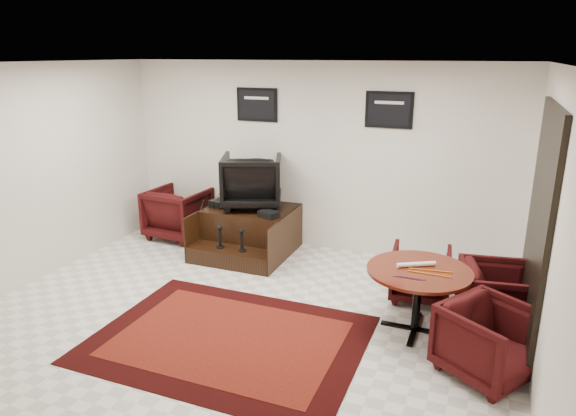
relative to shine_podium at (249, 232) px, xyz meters
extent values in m
plane|color=white|center=(0.80, -1.91, -0.31)|extent=(6.00, 6.00, 0.00)
cube|color=white|center=(0.80, 0.59, 1.09)|extent=(6.00, 0.02, 2.80)
cube|color=white|center=(0.80, -4.41, 1.09)|extent=(6.00, 0.02, 2.80)
cube|color=white|center=(-2.20, -1.91, 1.09)|extent=(0.02, 5.00, 2.80)
cube|color=white|center=(3.80, -1.91, 1.09)|extent=(0.02, 5.00, 2.80)
cube|color=white|center=(0.80, -1.91, 2.49)|extent=(6.00, 5.00, 0.02)
cube|color=black|center=(3.77, -1.21, 0.99)|extent=(0.05, 1.90, 2.30)
cube|color=black|center=(3.76, -1.21, 0.99)|extent=(0.02, 1.72, 2.12)
cube|color=black|center=(3.77, -1.21, 0.99)|extent=(0.03, 0.05, 2.12)
cube|color=black|center=(-0.10, 0.57, 1.84)|extent=(0.66, 0.03, 0.50)
cube|color=black|center=(-0.10, 0.55, 1.84)|extent=(0.58, 0.01, 0.42)
cube|color=silver|center=(-0.10, 0.55, 1.94)|extent=(0.40, 0.00, 0.04)
cube|color=black|center=(1.90, 0.57, 1.84)|extent=(0.66, 0.03, 0.50)
cube|color=black|center=(1.90, 0.55, 1.84)|extent=(0.58, 0.01, 0.42)
cube|color=silver|center=(1.90, 0.55, 1.94)|extent=(0.40, 0.00, 0.04)
cube|color=black|center=(0.89, -2.36, -0.31)|extent=(2.79, 2.10, 0.01)
cube|color=#51100B|center=(0.89, -2.36, -0.30)|extent=(2.29, 1.60, 0.01)
cube|color=black|center=(0.00, 0.09, 0.03)|extent=(1.29, 0.96, 0.67)
cube|color=black|center=(0.00, -0.58, -0.19)|extent=(1.29, 0.38, 0.24)
cube|color=black|center=(-0.64, -0.10, 0.03)|extent=(0.02, 1.34, 0.67)
cube|color=black|center=(0.64, -0.10, 0.03)|extent=(0.02, 1.34, 0.67)
cylinder|color=black|center=(-0.17, -0.58, -0.06)|extent=(0.11, 0.11, 0.02)
cylinder|color=black|center=(-0.17, -0.58, 0.07)|extent=(0.04, 0.04, 0.24)
sphere|color=black|center=(-0.17, -0.58, 0.22)|extent=(0.07, 0.07, 0.07)
cylinder|color=black|center=(0.17, -0.58, -0.06)|extent=(0.11, 0.11, 0.02)
cylinder|color=black|center=(0.17, -0.58, 0.07)|extent=(0.04, 0.04, 0.24)
sphere|color=black|center=(0.17, -0.58, 0.22)|extent=(0.07, 0.07, 0.07)
imported|color=black|center=(0.00, 0.14, 0.80)|extent=(1.09, 1.06, 0.88)
cube|color=black|center=(-0.51, -0.02, 0.42)|extent=(0.16, 0.31, 0.11)
cube|color=black|center=(-0.40, -0.04, 0.42)|extent=(0.16, 0.31, 0.11)
cube|color=black|center=(0.44, -0.26, 0.41)|extent=(0.31, 0.26, 0.09)
imported|color=black|center=(-1.35, 0.17, 0.14)|extent=(0.91, 0.86, 0.89)
cylinder|color=#3F1109|center=(2.69, -1.44, 0.39)|extent=(1.10, 1.10, 0.03)
cylinder|color=black|center=(2.69, -1.44, 0.05)|extent=(0.09, 0.09, 0.65)
cube|color=black|center=(2.69, -1.44, -0.30)|extent=(0.74, 0.06, 0.03)
cube|color=black|center=(2.69, -1.44, -0.30)|extent=(0.06, 0.74, 0.03)
imported|color=black|center=(2.62, -0.63, 0.04)|extent=(0.74, 0.70, 0.71)
imported|color=black|center=(3.50, -1.07, 0.09)|extent=(0.84, 0.88, 0.80)
imported|color=black|center=(3.43, -2.02, 0.08)|extent=(1.01, 1.02, 0.78)
cylinder|color=white|center=(2.65, -1.38, 0.43)|extent=(0.39, 0.25, 0.05)
cylinder|color=orange|center=(2.81, -1.54, 0.42)|extent=(0.45, 0.02, 0.01)
cylinder|color=orange|center=(2.81, -1.44, 0.42)|extent=(0.45, 0.07, 0.01)
cylinder|color=#4C1933|center=(2.51, -1.71, 0.41)|extent=(0.09, 0.05, 0.01)
cylinder|color=#4C1933|center=(2.57, -1.71, 0.41)|extent=(0.09, 0.05, 0.01)
cylinder|color=#4C1933|center=(2.63, -1.71, 0.41)|extent=(0.09, 0.05, 0.01)
cylinder|color=#4C1933|center=(2.69, -1.71, 0.41)|extent=(0.09, 0.05, 0.01)
cylinder|color=#4C1933|center=(2.75, -1.71, 0.41)|extent=(0.09, 0.05, 0.01)
camera|label=1|loc=(3.24, -6.57, 2.59)|focal=32.00mm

